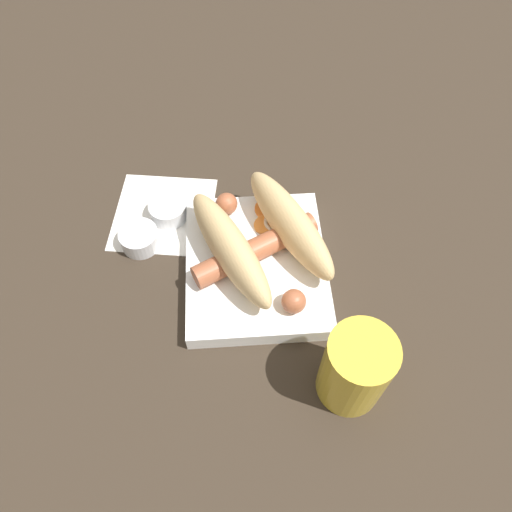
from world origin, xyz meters
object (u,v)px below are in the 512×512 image
object	(u,v)px
condiment_cup_near	(169,211)
drink_glass	(355,369)
food_tray	(256,265)
bread_roll	(261,237)
condiment_cup_far	(140,239)
sausage	(258,249)

from	to	relation	value
condiment_cup_near	drink_glass	distance (m)	0.34
food_tray	bread_roll	xyz separation A→B (m)	(0.01, -0.01, 0.04)
condiment_cup_near	condiment_cup_far	xyz separation A→B (m)	(-0.05, 0.04, 0.00)
drink_glass	condiment_cup_far	bearing A→B (deg)	49.21
food_tray	condiment_cup_near	bearing A→B (deg)	50.12
sausage	food_tray	bearing A→B (deg)	154.56
bread_roll	food_tray	bearing A→B (deg)	153.58
condiment_cup_far	drink_glass	distance (m)	0.33
sausage	condiment_cup_far	size ratio (longest dim) A/B	3.48
condiment_cup_far	drink_glass	bearing A→B (deg)	-130.79
bread_roll	condiment_cup_far	bearing A→B (deg)	76.53
bread_roll	drink_glass	world-z (taller)	drink_glass
condiment_cup_near	condiment_cup_far	size ratio (longest dim) A/B	1.00
bread_roll	sausage	distance (m)	0.02
food_tray	condiment_cup_far	size ratio (longest dim) A/B	4.02
condiment_cup_near	sausage	bearing A→B (deg)	-127.21
bread_roll	drink_glass	size ratio (longest dim) A/B	2.04
condiment_cup_near	condiment_cup_far	distance (m)	0.06
drink_glass	condiment_cup_near	bearing A→B (deg)	39.15
bread_roll	sausage	size ratio (longest dim) A/B	1.24
food_tray	sausage	bearing A→B (deg)	-25.44
food_tray	condiment_cup_far	world-z (taller)	condiment_cup_far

